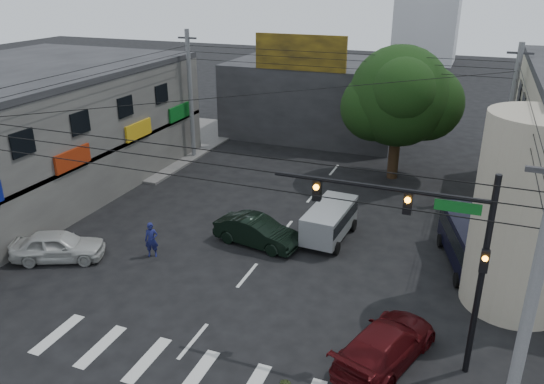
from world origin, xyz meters
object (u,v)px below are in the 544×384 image
Objects in this scene: traffic_officer at (152,240)px; navy_van at (474,245)px; utility_pole_far_left at (191,96)px; utility_pole_far_right at (508,124)px; white_compact at (58,246)px; traffic_gantry at (431,237)px; dark_sedan at (257,231)px; street_tree at (399,97)px; utility_pole_near_right at (526,324)px; maroon_sedan at (386,344)px; silver_minivan at (329,223)px.

navy_van is at bearing -5.64° from traffic_officer.
utility_pole_far_right is at bearing 0.00° from utility_pole_far_left.
utility_pole_far_left is 1.00× the size of utility_pole_far_right.
white_compact is 2.62× the size of traffic_officer.
utility_pole_far_right is (2.68, 17.00, -0.23)m from traffic_gantry.
white_compact is (-19.44, -15.90, -3.87)m from utility_pole_far_right.
traffic_officer is at bearing 133.69° from dark_sedan.
utility_pole_far_right is at bearing 18.92° from traffic_officer.
dark_sedan reaches higher than white_compact.
dark_sedan is (-4.74, -12.09, -4.75)m from street_tree.
utility_pole_far_right is (0.00, 20.50, 0.00)m from utility_pole_near_right.
utility_pole_far_right is at bearing -82.58° from maroon_sedan.
silver_minivan reaches higher than traffic_officer.
navy_van is (-1.12, -9.46, -3.50)m from utility_pole_far_right.
street_tree reaches higher than silver_minivan.
white_compact is at bearing 129.50° from dark_sedan.
maroon_sedan is at bearing 146.58° from navy_van.
street_tree is at bearing 171.25° from utility_pole_far_right.
traffic_officer is at bearing -89.09° from white_compact.
street_tree is 0.95× the size of utility_pole_far_right.
utility_pole_near_right is at bearing 170.12° from navy_van.
traffic_officer is at bearing -137.83° from utility_pole_far_right.
street_tree is at bearing 101.99° from traffic_gantry.
utility_pole_far_right reaches higher than silver_minivan.
dark_sedan is (-11.24, 9.41, -3.87)m from utility_pole_near_right.
silver_minivan reaches higher than maroon_sedan.
dark_sedan is 9.51m from white_compact.
dark_sedan is at bearing 83.50° from navy_van.
silver_minivan is (11.40, 6.74, 0.17)m from white_compact.
utility_pole_far_right is 1.74× the size of maroon_sedan.
navy_van reaches higher than dark_sedan.
utility_pole_near_right is 17.19m from traffic_officer.
utility_pole_near_right is at bearing -120.83° from dark_sedan.
utility_pole_far_right reaches higher than street_tree.
white_compact is at bearing 176.25° from traffic_gantry.
street_tree is 12.55m from navy_van.
traffic_gantry reaches higher than maroon_sedan.
dark_sedan is (-8.56, 5.91, -4.10)m from traffic_gantry.
utility_pole_near_right and utility_pole_far_left have the same top height.
traffic_officer is (-15.48, -14.02, -3.73)m from utility_pole_far_right.
navy_van is (6.92, -0.30, 0.20)m from silver_minivan.
utility_pole_far_right is 16.26m from dark_sedan.
utility_pole_far_right is 25.41m from white_compact.
utility_pole_far_right is 1.58× the size of navy_van.
silver_minivan is (-4.35, 8.33, 0.18)m from maroon_sedan.
traffic_officer is (-14.36, -4.56, -0.22)m from navy_van.
silver_minivan is at bearing -83.96° from white_compact.
utility_pole_near_right is 29.35m from utility_pole_far_left.
traffic_gantry is at bearing 152.67° from navy_van.
silver_minivan is (12.96, -9.16, -3.71)m from utility_pole_far_left.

